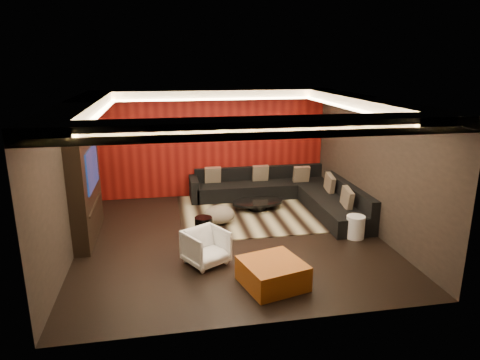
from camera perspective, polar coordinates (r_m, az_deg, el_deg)
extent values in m
cube|color=black|center=(8.85, -1.22, -7.76)|extent=(6.00, 6.00, 0.02)
cube|color=silver|center=(8.14, -1.34, 10.74)|extent=(6.00, 6.00, 0.02)
cube|color=black|center=(11.30, -3.72, 4.92)|extent=(6.00, 0.02, 2.80)
cube|color=black|center=(8.47, -21.82, 0.09)|extent=(0.02, 6.00, 2.80)
cube|color=black|center=(9.33, 17.30, 1.90)|extent=(0.02, 6.00, 2.80)
cube|color=#6B0C0A|center=(11.26, -3.70, 4.88)|extent=(5.98, 0.05, 2.78)
cube|color=silver|center=(10.82, -3.64, 11.33)|extent=(6.00, 0.60, 0.22)
cube|color=silver|center=(5.53, 3.15, 7.05)|extent=(6.00, 0.60, 0.22)
cube|color=silver|center=(8.18, -20.60, 8.93)|extent=(0.60, 4.80, 0.22)
cube|color=silver|center=(8.98, 16.19, 9.84)|extent=(0.60, 4.80, 0.22)
cube|color=#FFD899|center=(10.49, -3.41, 10.70)|extent=(4.80, 0.08, 0.04)
cube|color=#FFD899|center=(5.87, 2.36, 6.68)|extent=(4.80, 0.08, 0.04)
cube|color=#FFD899|center=(8.14, -18.16, 8.48)|extent=(0.08, 4.80, 0.04)
cube|color=#FFD899|center=(8.85, 14.15, 9.31)|extent=(0.08, 4.80, 0.04)
cube|color=black|center=(9.08, -19.94, -0.68)|extent=(0.30, 2.00, 2.20)
cube|color=black|center=(8.97, -19.15, 1.52)|extent=(0.04, 1.30, 0.80)
cube|color=black|center=(9.17, -18.73, -3.02)|extent=(0.04, 1.60, 0.04)
cube|color=#BBB189|center=(10.27, 3.22, -4.25)|extent=(4.01, 3.01, 0.02)
cylinder|color=black|center=(10.38, 2.36, -3.34)|extent=(1.37, 1.37, 0.21)
cylinder|color=black|center=(8.81, -4.88, -6.25)|extent=(0.45, 0.45, 0.42)
ellipsoid|color=beige|center=(9.53, -2.77, -4.60)|extent=(0.87, 0.87, 0.37)
cylinder|color=white|center=(9.07, 15.12, -6.07)|extent=(0.47, 0.47, 0.47)
cube|color=#A35115|center=(7.07, 4.36, -12.30)|extent=(1.13, 1.13, 0.41)
imported|color=white|center=(7.70, -4.56, -8.92)|extent=(0.93, 0.94, 0.63)
cube|color=black|center=(11.36, 2.94, -1.25)|extent=(3.50, 0.90, 0.40)
cube|color=black|center=(11.58, 2.57, 1.02)|extent=(3.50, 0.20, 0.35)
cube|color=black|center=(10.17, 12.39, -3.68)|extent=(0.90, 2.60, 0.40)
cube|color=black|center=(10.19, 14.33, -1.55)|extent=(0.20, 2.60, 0.35)
cube|color=black|center=(11.07, -6.16, -1.25)|extent=(0.20, 0.90, 0.60)
cube|color=beige|center=(9.59, 14.10, -2.35)|extent=(0.12, 0.50, 0.50)
cube|color=beige|center=(11.34, 8.19, 0.78)|extent=(0.42, 0.20, 0.44)
cube|color=beige|center=(10.63, 11.87, -0.42)|extent=(0.12, 0.50, 0.50)
cube|color=beige|center=(11.34, 2.73, 0.93)|extent=(0.42, 0.20, 0.44)
cube|color=beige|center=(11.17, -3.66, 0.69)|extent=(0.42, 0.20, 0.44)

